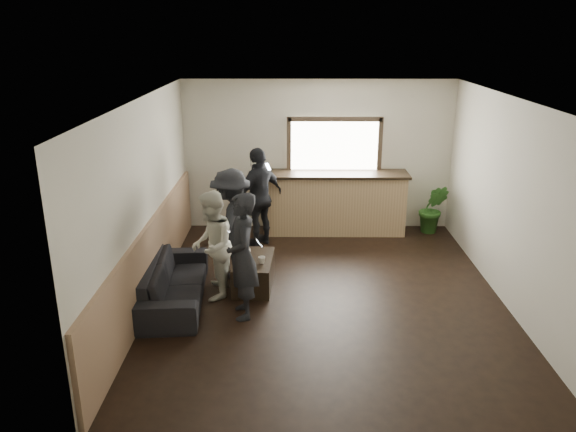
{
  "coord_description": "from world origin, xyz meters",
  "views": [
    {
      "loc": [
        -0.48,
        -7.31,
        3.69
      ],
      "look_at": [
        -0.54,
        0.4,
        1.08
      ],
      "focal_mm": 35.0,
      "sensor_mm": 36.0,
      "label": 1
    }
  ],
  "objects_px": {
    "person_a": "(242,256)",
    "cup_a": "(247,251)",
    "bar_counter": "(334,199)",
    "potted_plant": "(433,209)",
    "person_c": "(231,224)",
    "cup_b": "(262,260)",
    "coffee_table": "(254,272)",
    "person_b": "(212,245)",
    "sofa": "(174,282)",
    "person_d": "(260,197)"
  },
  "relations": [
    {
      "from": "sofa",
      "to": "cup_a",
      "type": "relative_size",
      "value": 16.36
    },
    {
      "from": "coffee_table",
      "to": "person_b",
      "type": "relative_size",
      "value": 0.63
    },
    {
      "from": "coffee_table",
      "to": "person_a",
      "type": "height_order",
      "value": "person_a"
    },
    {
      "from": "cup_b",
      "to": "person_d",
      "type": "height_order",
      "value": "person_d"
    },
    {
      "from": "cup_b",
      "to": "person_a",
      "type": "relative_size",
      "value": 0.06
    },
    {
      "from": "person_b",
      "to": "coffee_table",
      "type": "bearing_deg",
      "value": 119.34
    },
    {
      "from": "person_b",
      "to": "person_d",
      "type": "bearing_deg",
      "value": 163.38
    },
    {
      "from": "person_a",
      "to": "person_b",
      "type": "height_order",
      "value": "person_a"
    },
    {
      "from": "cup_a",
      "to": "person_c",
      "type": "height_order",
      "value": "person_c"
    },
    {
      "from": "bar_counter",
      "to": "potted_plant",
      "type": "bearing_deg",
      "value": -1.42
    },
    {
      "from": "cup_b",
      "to": "person_b",
      "type": "distance_m",
      "value": 0.77
    },
    {
      "from": "person_c",
      "to": "cup_b",
      "type": "bearing_deg",
      "value": 60.45
    },
    {
      "from": "bar_counter",
      "to": "person_b",
      "type": "relative_size",
      "value": 1.73
    },
    {
      "from": "cup_a",
      "to": "person_c",
      "type": "bearing_deg",
      "value": 140.18
    },
    {
      "from": "bar_counter",
      "to": "cup_b",
      "type": "height_order",
      "value": "bar_counter"
    },
    {
      "from": "person_a",
      "to": "cup_a",
      "type": "bearing_deg",
      "value": 171.43
    },
    {
      "from": "sofa",
      "to": "cup_b",
      "type": "bearing_deg",
      "value": -78.62
    },
    {
      "from": "person_a",
      "to": "person_c",
      "type": "bearing_deg",
      "value": -178.39
    },
    {
      "from": "coffee_table",
      "to": "person_c",
      "type": "relative_size",
      "value": 0.58
    },
    {
      "from": "bar_counter",
      "to": "person_a",
      "type": "distance_m",
      "value": 3.57
    },
    {
      "from": "bar_counter",
      "to": "coffee_table",
      "type": "height_order",
      "value": "bar_counter"
    },
    {
      "from": "sofa",
      "to": "person_b",
      "type": "bearing_deg",
      "value": -76.34
    },
    {
      "from": "sofa",
      "to": "potted_plant",
      "type": "height_order",
      "value": "potted_plant"
    },
    {
      "from": "cup_a",
      "to": "person_b",
      "type": "relative_size",
      "value": 0.08
    },
    {
      "from": "sofa",
      "to": "coffee_table",
      "type": "xyz_separation_m",
      "value": [
        1.08,
        0.5,
        -0.08
      ]
    },
    {
      "from": "coffee_table",
      "to": "person_c",
      "type": "height_order",
      "value": "person_c"
    },
    {
      "from": "person_a",
      "to": "person_c",
      "type": "relative_size",
      "value": 1.0
    },
    {
      "from": "cup_b",
      "to": "person_b",
      "type": "relative_size",
      "value": 0.07
    },
    {
      "from": "cup_a",
      "to": "cup_b",
      "type": "relative_size",
      "value": 1.18
    },
    {
      "from": "coffee_table",
      "to": "cup_b",
      "type": "height_order",
      "value": "cup_b"
    },
    {
      "from": "person_c",
      "to": "person_d",
      "type": "distance_m",
      "value": 1.39
    },
    {
      "from": "coffee_table",
      "to": "person_c",
      "type": "distance_m",
      "value": 0.81
    },
    {
      "from": "potted_plant",
      "to": "person_a",
      "type": "bearing_deg",
      "value": -135.54
    },
    {
      "from": "cup_a",
      "to": "cup_b",
      "type": "bearing_deg",
      "value": -53.37
    },
    {
      "from": "potted_plant",
      "to": "person_c",
      "type": "height_order",
      "value": "person_c"
    },
    {
      "from": "person_b",
      "to": "sofa",
      "type": "bearing_deg",
      "value": -73.35
    },
    {
      "from": "person_c",
      "to": "person_a",
      "type": "bearing_deg",
      "value": 30.25
    },
    {
      "from": "bar_counter",
      "to": "cup_a",
      "type": "bearing_deg",
      "value": -123.68
    },
    {
      "from": "cup_b",
      "to": "person_a",
      "type": "height_order",
      "value": "person_a"
    },
    {
      "from": "sofa",
      "to": "cup_a",
      "type": "height_order",
      "value": "sofa"
    },
    {
      "from": "cup_a",
      "to": "potted_plant",
      "type": "relative_size",
      "value": 0.13
    },
    {
      "from": "sofa",
      "to": "cup_b",
      "type": "height_order",
      "value": "sofa"
    },
    {
      "from": "person_b",
      "to": "person_d",
      "type": "height_order",
      "value": "person_d"
    },
    {
      "from": "cup_a",
      "to": "bar_counter",
      "type": "bearing_deg",
      "value": 56.32
    },
    {
      "from": "person_a",
      "to": "person_b",
      "type": "bearing_deg",
      "value": -150.17
    },
    {
      "from": "person_b",
      "to": "cup_b",
      "type": "bearing_deg",
      "value": 102.59
    },
    {
      "from": "sofa",
      "to": "cup_b",
      "type": "relative_size",
      "value": 19.23
    },
    {
      "from": "cup_b",
      "to": "potted_plant",
      "type": "distance_m",
      "value": 3.95
    },
    {
      "from": "coffee_table",
      "to": "person_a",
      "type": "distance_m",
      "value": 1.1
    },
    {
      "from": "bar_counter",
      "to": "sofa",
      "type": "relative_size",
      "value": 1.34
    }
  ]
}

